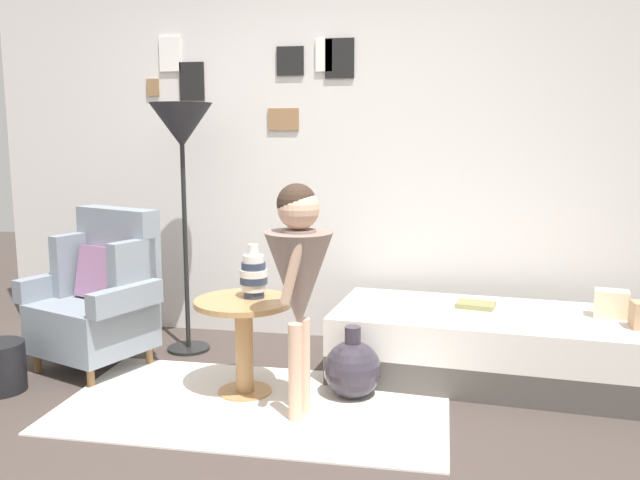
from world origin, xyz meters
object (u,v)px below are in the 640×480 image
daybed (498,346)px  side_table (244,327)px  armchair (100,296)px  book_on_daybed (476,305)px  person_child (299,270)px  vase_striped (254,275)px  demijohn_near (352,369)px  floor_lamp (182,136)px

daybed → side_table: 1.49m
armchair → book_on_daybed: 2.29m
daybed → person_child: 1.39m
armchair → vase_striped: 1.10m
daybed → demijohn_near: 0.91m
floor_lamp → side_table: bearing=-48.0°
side_table → floor_lamp: 1.36m
daybed → side_table: (-1.39, -0.49, 0.18)m
daybed → floor_lamp: (-1.99, 0.17, 1.21)m
daybed → vase_striped: bearing=-162.2°
person_child → daybed: bearing=35.8°
daybed → vase_striped: size_ratio=6.61×
daybed → book_on_daybed: book_on_daybed is taller
daybed → demijohn_near: same height
floor_lamp → vase_striped: bearing=-43.6°
armchair → person_child: size_ratio=0.81×
floor_lamp → demijohn_near: size_ratio=4.05×
daybed → side_table: side_table is taller
book_on_daybed → vase_striped: bearing=-156.0°
daybed → demijohn_near: (-0.80, -0.42, -0.04)m
side_table → person_child: size_ratio=0.45×
demijohn_near → floor_lamp: bearing=153.3°
daybed → person_child: person_child is taller
demijohn_near → book_on_daybed: bearing=38.5°
floor_lamp → book_on_daybed: bearing=-2.0°
floor_lamp → demijohn_near: bearing=-26.7°
daybed → vase_striped: vase_striped is taller
floor_lamp → book_on_daybed: (1.86, -0.07, -1.00)m
person_child → floor_lamp: bearing=136.4°
person_child → demijohn_near: (0.23, 0.32, -0.61)m
book_on_daybed → demijohn_near: bearing=-141.5°
armchair → demijohn_near: 1.64m
side_table → floor_lamp: bearing=132.0°
vase_striped → person_child: size_ratio=0.25×
person_child → demijohn_near: bearing=54.4°
daybed → side_table: size_ratio=3.66×
side_table → vase_striped: (0.04, 0.05, 0.28)m
armchair → person_child: person_child is taller
armchair → side_table: size_ratio=1.80×
armchair → book_on_daybed: bearing=7.8°
floor_lamp → person_child: bearing=-43.6°
armchair → daybed: (2.40, 0.20, -0.24)m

